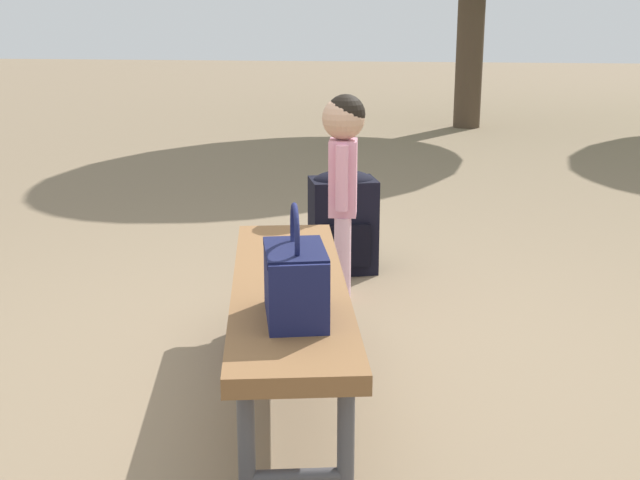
{
  "coord_description": "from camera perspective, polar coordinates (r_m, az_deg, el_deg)",
  "views": [
    {
      "loc": [
        -3.09,
        -0.36,
        1.38
      ],
      "look_at": [
        0.24,
        0.05,
        0.45
      ],
      "focal_mm": 46.85,
      "sensor_mm": 36.0,
      "label": 1
    }
  ],
  "objects": [
    {
      "name": "backpack_small",
      "position": [
        3.45,
        -2.69,
        -4.81
      ],
      "size": [
        0.24,
        0.26,
        0.37
      ],
      "color": "#4C2D66",
      "rests_on": "ground"
    },
    {
      "name": "handbag",
      "position": [
        2.58,
        -1.7,
        -2.71
      ],
      "size": [
        0.35,
        0.25,
        0.37
      ],
      "color": "#191E4C",
      "rests_on": "park_bench"
    },
    {
      "name": "park_bench",
      "position": [
        2.98,
        -2.11,
        -3.9
      ],
      "size": [
        1.65,
        0.69,
        0.45
      ],
      "color": "brown",
      "rests_on": "ground"
    },
    {
      "name": "child_standing",
      "position": [
        3.98,
        1.61,
        5.18
      ],
      "size": [
        0.27,
        0.2,
        1.0
      ],
      "color": "#E5B2C6",
      "rests_on": "ground"
    },
    {
      "name": "backpack_large",
      "position": [
        4.5,
        1.58,
        1.46
      ],
      "size": [
        0.36,
        0.4,
        0.58
      ],
      "color": "black",
      "rests_on": "ground"
    },
    {
      "name": "ground_plane",
      "position": [
        3.4,
        0.27,
        -8.44
      ],
      "size": [
        40.0,
        40.0,
        0.0
      ],
      "primitive_type": "plane",
      "color": "#7F6B51",
      "rests_on": "ground"
    }
  ]
}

